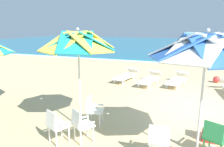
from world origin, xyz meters
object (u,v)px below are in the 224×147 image
object	(u,v)px
sun_lounger_2	(150,79)
cooler_box	(212,134)
beach_umbrella_0	(206,48)
plastic_chair_3	(56,124)
sun_lounger_3	(126,75)
plastic_chair_5	(93,109)
sun_lounger_1	(177,80)
plastic_chair_1	(159,140)
plastic_chair_4	(81,123)
beach_umbrella_1	(78,42)
plastic_chair_2	(215,137)
beach_ball	(216,79)

from	to	relation	value
sun_lounger_2	cooler_box	distance (m)	5.52
beach_umbrella_0	cooler_box	distance (m)	2.50
plastic_chair_3	sun_lounger_3	distance (m)	6.69
plastic_chair_5	sun_lounger_2	distance (m)	5.17
sun_lounger_1	plastic_chair_1	bearing A→B (deg)	-89.58
plastic_chair_1	cooler_box	size ratio (longest dim) A/B	1.73
plastic_chair_3	plastic_chair_4	world-z (taller)	same
beach_umbrella_1	sun_lounger_2	xyz separation A→B (m)	(0.94, 5.45, -2.17)
sun_lounger_3	plastic_chair_1	bearing A→B (deg)	-67.40
plastic_chair_1	sun_lounger_1	size ratio (longest dim) A/B	0.39
beach_umbrella_1	beach_umbrella_0	bearing A→B (deg)	-8.35
plastic_chair_2	plastic_chair_5	xyz separation A→B (m)	(-3.21, 0.54, 0.00)
plastic_chair_4	sun_lounger_2	bearing A→B (deg)	84.70
sun_lounger_2	cooler_box	bearing A→B (deg)	-62.65
cooler_box	plastic_chair_4	bearing A→B (deg)	-158.72
plastic_chair_5	beach_ball	xyz separation A→B (m)	(3.91, 6.63, -0.33)
plastic_chair_1	sun_lounger_1	bearing A→B (deg)	90.42
beach_umbrella_0	plastic_chair_2	distance (m)	2.00
sun_lounger_1	beach_umbrella_1	bearing A→B (deg)	-111.52
plastic_chair_4	sun_lounger_2	distance (m)	6.14
plastic_chair_4	plastic_chair_5	world-z (taller)	same
plastic_chair_5	sun_lounger_1	size ratio (longest dim) A/B	0.39
plastic_chair_5	cooler_box	bearing A→B (deg)	3.76
sun_lounger_2	plastic_chair_3	bearing A→B (deg)	-99.95
plastic_chair_2	beach_ball	world-z (taller)	plastic_chair_2
beach_umbrella_1	plastic_chair_3	xyz separation A→B (m)	(-0.17, -0.92, -1.95)
plastic_chair_3	plastic_chair_5	bearing A→B (deg)	72.24
plastic_chair_2	sun_lounger_2	size ratio (longest dim) A/B	0.39
beach_umbrella_0	cooler_box	xyz separation A→B (m)	(0.39, 1.01, -2.25)
beach_umbrella_1	sun_lounger_3	size ratio (longest dim) A/B	1.28
sun_lounger_1	cooler_box	size ratio (longest dim) A/B	4.45
plastic_chair_2	beach_ball	distance (m)	7.21
plastic_chair_3	sun_lounger_2	size ratio (longest dim) A/B	0.39
plastic_chair_1	plastic_chair_3	xyz separation A→B (m)	(-2.49, -0.17, 0.00)
beach_umbrella_1	plastic_chair_1	bearing A→B (deg)	-17.98
beach_umbrella_0	sun_lounger_2	distance (m)	6.65
sun_lounger_1	beach_ball	world-z (taller)	sun_lounger_1
plastic_chair_5	beach_ball	world-z (taller)	plastic_chair_5
plastic_chair_3	beach_ball	xyz separation A→B (m)	(4.31, 7.89, -0.33)
plastic_chair_1	beach_umbrella_1	distance (m)	3.12
plastic_chair_4	sun_lounger_2	size ratio (longest dim) A/B	0.39
beach_umbrella_0	plastic_chair_3	world-z (taller)	beach_umbrella_0
beach_umbrella_0	plastic_chair_5	bearing A→B (deg)	164.50
beach_ball	plastic_chair_2	bearing A→B (deg)	-95.53
sun_lounger_2	sun_lounger_3	xyz separation A→B (m)	(-1.34, 0.31, 0.00)
beach_umbrella_0	sun_lounger_3	distance (m)	7.45
sun_lounger_2	beach_ball	bearing A→B (deg)	25.45
sun_lounger_1	cooler_box	world-z (taller)	sun_lounger_1
cooler_box	beach_ball	distance (m)	6.45
beach_umbrella_1	plastic_chair_4	world-z (taller)	beach_umbrella_1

